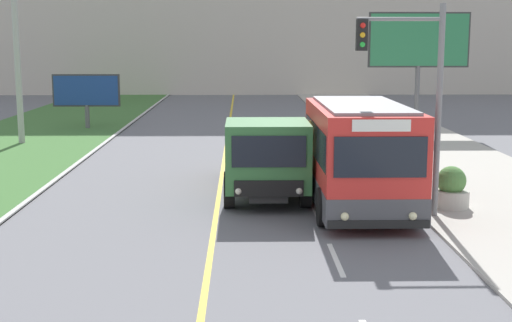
# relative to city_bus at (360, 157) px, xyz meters

# --- Properties ---
(city_bus) EXTENTS (2.65, 5.90, 3.00)m
(city_bus) POSITION_rel_city_bus_xyz_m (0.00, 0.00, 0.00)
(city_bus) COLOR red
(city_bus) RESTS_ON ground_plane
(dump_truck) EXTENTS (2.45, 6.84, 2.43)m
(dump_truck) POSITION_rel_city_bus_xyz_m (-2.53, 1.62, -0.29)
(dump_truck) COLOR black
(dump_truck) RESTS_ON ground_plane
(utility_pole_far) EXTENTS (1.80, 0.28, 10.54)m
(utility_pole_far) POSITION_rel_city_bus_xyz_m (-13.38, 13.35, 3.81)
(utility_pole_far) COLOR #9E9E99
(utility_pole_far) RESTS_ON ground_plane
(traffic_light_mast) EXTENTS (2.28, 0.32, 5.63)m
(traffic_light_mast) POSITION_rel_city_bus_xyz_m (1.22, -0.86, 2.08)
(traffic_light_mast) COLOR slate
(traffic_light_mast) RESTS_ON ground_plane
(billboard_large) EXTENTS (5.04, 0.24, 6.06)m
(billboard_large) POSITION_rel_city_bus_xyz_m (5.59, 16.52, 3.00)
(billboard_large) COLOR #59595B
(billboard_large) RESTS_ON ground_plane
(billboard_small) EXTENTS (3.56, 0.24, 2.90)m
(billboard_small) POSITION_rel_city_bus_xyz_m (-11.55, 18.93, 0.45)
(billboard_small) COLOR #59595B
(billboard_small) RESTS_ON ground_plane
(planter_round_near) EXTENTS (1.01, 1.01, 1.17)m
(planter_round_near) POSITION_rel_city_bus_xyz_m (2.58, 0.04, -0.93)
(planter_round_near) COLOR #B7B2A8
(planter_round_near) RESTS_ON sidewalk_right
(planter_round_second) EXTENTS (1.01, 1.01, 1.22)m
(planter_round_second) POSITION_rel_city_bus_xyz_m (2.60, 4.80, -0.90)
(planter_round_second) COLOR #B7B2A8
(planter_round_second) RESTS_ON sidewalk_right
(planter_round_third) EXTENTS (1.13, 1.13, 1.25)m
(planter_round_third) POSITION_rel_city_bus_xyz_m (2.51, 9.56, -0.89)
(planter_round_third) COLOR #B7B2A8
(planter_round_third) RESTS_ON sidewalk_right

